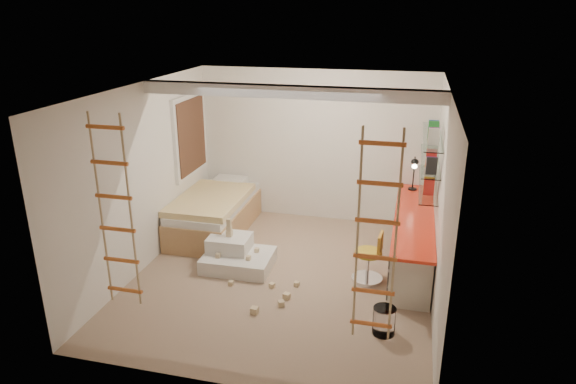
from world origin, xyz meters
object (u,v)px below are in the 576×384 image
(desk, at_px, (412,237))
(swivel_chair, at_px, (369,263))
(play_platform, at_px, (236,255))
(bed, at_px, (215,213))

(desk, height_order, swivel_chair, desk)
(play_platform, bearing_deg, swivel_chair, 1.22)
(bed, distance_m, swivel_chair, 2.85)
(play_platform, bearing_deg, desk, 16.43)
(bed, xyz_separation_m, swivel_chair, (2.65, -1.05, -0.07))
(desk, relative_size, swivel_chair, 3.91)
(desk, xyz_separation_m, bed, (-3.20, 0.36, -0.07))
(bed, bearing_deg, play_platform, -55.51)
(swivel_chair, distance_m, play_platform, 1.91)
(bed, distance_m, play_platform, 1.33)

